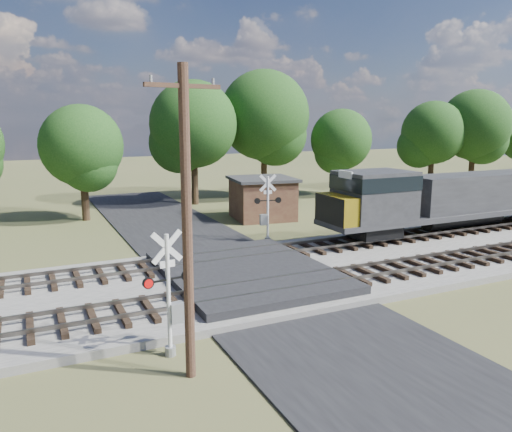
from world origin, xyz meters
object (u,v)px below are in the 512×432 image
crossing_signal_near (171,304)px  utility_pole (187,219)px  equipment_shed (262,198)px  crossing_signal_far (266,214)px

crossing_signal_near → utility_pole: utility_pole is taller
crossing_signal_near → equipment_shed: (12.05, 18.38, -0.12)m
crossing_signal_near → utility_pole: size_ratio=0.46×
crossing_signal_near → crossing_signal_far: crossing_signal_far is taller
crossing_signal_near → utility_pole: (0.10, -1.49, 2.91)m
crossing_signal_far → utility_pole: utility_pole is taller
crossing_signal_near → crossing_signal_far: size_ratio=0.98×
crossing_signal_far → utility_pole: 16.22m
crossing_signal_far → equipment_shed: (2.99, 6.67, -0.16)m
equipment_shed → crossing_signal_near: bearing=-115.5°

